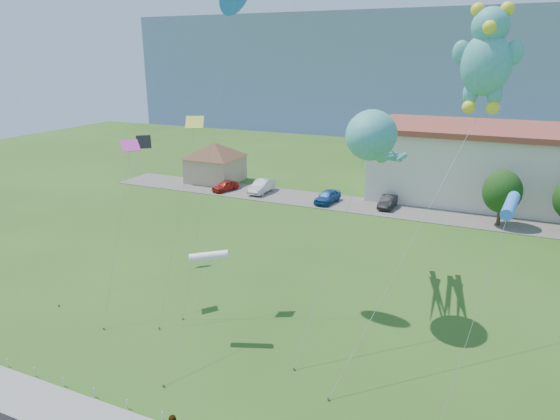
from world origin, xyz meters
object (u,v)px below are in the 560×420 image
Objects in this scene: parked_car_silver at (262,186)px; octopus_kite at (376,144)px; parked_car_red at (225,186)px; parked_car_blue at (328,196)px; parked_car_black at (388,202)px; pavilion at (215,158)px; teddy_bear_kite at (487,56)px.

octopus_kite reaches higher than parked_car_silver.
octopus_kite is at bearing -23.96° from parked_car_red.
parked_car_black is (6.48, 0.95, -0.06)m from parked_car_blue.
octopus_kite is (22.84, -20.59, 9.90)m from parked_car_red.
parked_car_blue is at bearing -170.00° from parked_car_black.
parked_car_red is (3.62, -3.75, -2.35)m from pavilion.
parked_car_black is 24.13m from octopus_kite.
parked_car_silver is 0.25× the size of teddy_bear_kite.
pavilion is 1.98× the size of parked_car_silver.
pavilion is 23.26m from parked_car_black.
pavilion reaches higher than parked_car_red.
teddy_bear_kite is at bearing -64.97° from parked_car_black.
teddy_bear_kite reaches higher than parked_car_black.
octopus_kite reaches higher than parked_car_black.
octopus_kite is at bearing -173.64° from teddy_bear_kite.
parked_car_black reaches higher than parked_car_red.
parked_car_silver is at bearing -18.55° from pavilion.
parked_car_blue reaches higher than parked_car_red.
pavilion is 41.88m from teddy_bear_kite.
parked_car_black is at bearing 113.33° from teddy_bear_kite.
parked_car_silver is at bearing -178.01° from parked_car_black.
parked_car_red is 0.24× the size of octopus_kite.
parked_car_black is 0.27× the size of octopus_kite.
teddy_bear_kite reaches higher than parked_car_red.
pavilion is 5.72m from parked_car_red.
parked_car_red is 32.31m from octopus_kite.
parked_car_red is at bearing -174.89° from parked_car_black.
pavilion is 2.57× the size of parked_car_red.
teddy_bear_kite is at bearing -40.36° from parked_car_silver.
parked_car_red is 0.19× the size of teddy_bear_kite.
parked_car_silver is at bearing 138.92° from teddy_bear_kite.
parked_car_red is 37.89m from teddy_bear_kite.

